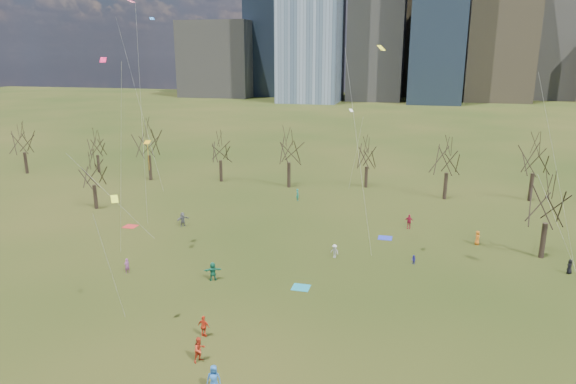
% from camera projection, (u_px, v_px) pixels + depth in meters
% --- Properties ---
extents(ground, '(500.00, 500.00, 0.00)m').
position_uv_depth(ground, '(253.00, 308.00, 43.41)').
color(ground, black).
rests_on(ground, ground).
extents(downtown_skyline, '(212.50, 78.00, 118.00)m').
position_uv_depth(downtown_skyline, '(392.00, 12.00, 230.84)').
color(downtown_skyline, slate).
rests_on(downtown_skyline, ground).
extents(bare_tree_row, '(113.04, 29.80, 9.50)m').
position_uv_depth(bare_tree_row, '(329.00, 155.00, 76.65)').
color(bare_tree_row, black).
rests_on(bare_tree_row, ground).
extents(blanket_teal, '(1.60, 1.50, 0.03)m').
position_uv_depth(blanket_teal, '(301.00, 287.00, 47.10)').
color(blanket_teal, teal).
rests_on(blanket_teal, ground).
extents(blanket_navy, '(1.60, 1.50, 0.03)m').
position_uv_depth(blanket_navy, '(385.00, 238.00, 59.76)').
color(blanket_navy, '#2736BA').
rests_on(blanket_navy, ground).
extents(blanket_crimson, '(1.60, 1.50, 0.03)m').
position_uv_depth(blanket_crimson, '(130.00, 226.00, 63.72)').
color(blanket_crimson, red).
rests_on(blanket_crimson, ground).
extents(person_0, '(1.00, 0.76, 1.84)m').
position_uv_depth(person_0, '(214.00, 379.00, 32.43)').
color(person_0, '#2A67B9').
rests_on(person_0, ground).
extents(person_2, '(1.08, 1.14, 1.86)m').
position_uv_depth(person_2, '(200.00, 349.00, 35.58)').
color(person_2, red).
rests_on(person_2, ground).
extents(person_4, '(1.06, 0.59, 1.71)m').
position_uv_depth(person_4, '(204.00, 326.00, 38.75)').
color(person_4, red).
rests_on(person_4, ground).
extents(person_5, '(1.75, 1.24, 1.82)m').
position_uv_depth(person_5, '(213.00, 271.00, 48.43)').
color(person_5, '#186C4F').
rests_on(person_5, ground).
extents(person_6, '(0.83, 0.86, 1.49)m').
position_uv_depth(person_6, '(570.00, 267.00, 49.90)').
color(person_6, black).
rests_on(person_6, ground).
extents(person_7, '(0.56, 0.65, 1.49)m').
position_uv_depth(person_7, '(127.00, 266.00, 50.10)').
color(person_7, '#914888').
rests_on(person_7, ground).
extents(person_8, '(0.59, 0.61, 0.99)m').
position_uv_depth(person_8, '(414.00, 260.00, 52.18)').
color(person_8, '#28239B').
rests_on(person_8, ground).
extents(person_9, '(1.08, 0.90, 1.45)m').
position_uv_depth(person_9, '(335.00, 251.00, 53.89)').
color(person_9, beige).
rests_on(person_9, ground).
extents(person_10, '(1.09, 0.50, 1.82)m').
position_uv_depth(person_10, '(409.00, 222.00, 62.76)').
color(person_10, '#A71735').
rests_on(person_10, ground).
extents(person_11, '(1.44, 1.67, 1.82)m').
position_uv_depth(person_11, '(183.00, 219.00, 63.58)').
color(person_11, slate).
rests_on(person_11, ground).
extents(person_12, '(0.79, 0.94, 1.64)m').
position_uv_depth(person_12, '(477.00, 238.00, 57.48)').
color(person_12, orange).
rests_on(person_12, ground).
extents(person_13, '(0.69, 0.77, 1.77)m').
position_uv_depth(person_13, '(298.00, 195.00, 74.76)').
color(person_13, '#1C7F72').
rests_on(person_13, ground).
extents(kites_airborne, '(61.85, 46.55, 24.95)m').
position_uv_depth(kites_airborne, '(334.00, 150.00, 51.02)').
color(kites_airborne, yellow).
rests_on(kites_airborne, ground).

